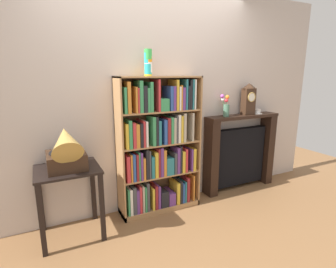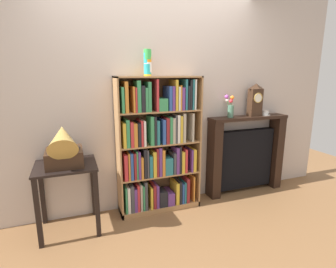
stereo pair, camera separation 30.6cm
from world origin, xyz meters
name	(u,v)px [view 1 (the left image)]	position (x,y,z in m)	size (l,w,h in m)	color
ground_plane	(165,214)	(0.00, 0.00, -0.01)	(7.84, 6.40, 0.02)	brown
wall_back	(162,99)	(0.12, 0.32, 1.30)	(4.84, 0.08, 2.60)	beige
bookshelf	(158,150)	(-0.02, 0.13, 0.74)	(0.96, 0.29, 1.58)	#A87A4C
cup_stack	(148,63)	(-0.11, 0.16, 1.72)	(0.08, 0.08, 0.28)	yellow
side_table_left	(69,185)	(-1.02, 0.03, 0.54)	(0.59, 0.51, 0.72)	black
gramophone	(66,150)	(-1.02, -0.03, 0.91)	(0.35, 0.51, 0.50)	#382316
fireplace_mantel	(239,153)	(1.26, 0.19, 0.52)	(1.11, 0.22, 1.06)	black
mantel_clock	(249,99)	(1.34, 0.17, 1.27)	(0.17, 0.12, 0.42)	#382316
flower_vase	(226,106)	(0.98, 0.19, 1.19)	(0.12, 0.11, 0.29)	#4C7A60
teacup_with_saucer	(257,112)	(1.52, 0.18, 1.08)	(0.14, 0.14, 0.06)	white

